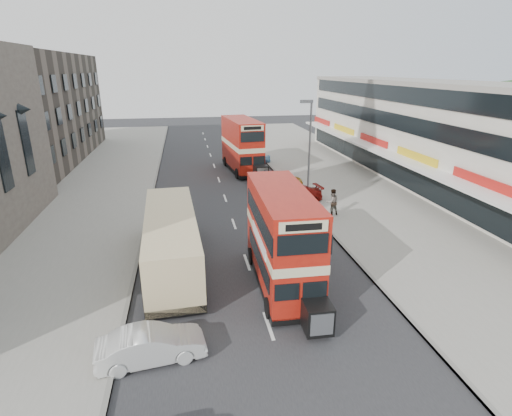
{
  "coord_description": "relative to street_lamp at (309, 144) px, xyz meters",
  "views": [
    {
      "loc": [
        -3.06,
        -12.1,
        10.39
      ],
      "look_at": [
        0.01,
        5.16,
        4.24
      ],
      "focal_mm": 28.05,
      "sensor_mm": 36.0,
      "label": 1
    }
  ],
  "objects": [
    {
      "name": "car_right_b",
      "position": [
        -1.71,
        3.75,
        -4.14
      ],
      "size": [
        4.82,
        2.55,
        1.29
      ],
      "primitive_type": "imported",
      "rotation": [
        0.0,
        0.0,
        -1.66
      ],
      "color": "#C17C13",
      "rests_on": "ground"
    },
    {
      "name": "kerb_right",
      "position": [
        -0.42,
        2.0,
        -4.71
      ],
      "size": [
        0.2,
        90.0,
        0.16
      ],
      "primitive_type": "cube",
      "color": "gray",
      "rests_on": "ground"
    },
    {
      "name": "street_lamp",
      "position": [
        0.0,
        0.0,
        0.0
      ],
      "size": [
        1.0,
        0.2,
        8.12
      ],
      "color": "slate",
      "rests_on": "ground"
    },
    {
      "name": "brick_terrace",
      "position": [
        -28.52,
        20.0,
        1.22
      ],
      "size": [
        14.0,
        28.0,
        12.0
      ],
      "primitive_type": "cube",
      "color": "#66594C",
      "rests_on": "ground"
    },
    {
      "name": "pavement_left",
      "position": [
        -18.52,
        2.0,
        -4.71
      ],
      "size": [
        12.0,
        90.0,
        0.15
      ],
      "primitive_type": "cube",
      "color": "gray",
      "rests_on": "ground"
    },
    {
      "name": "commercial_row",
      "position": [
        13.42,
        4.0,
        -0.09
      ],
      "size": [
        9.9,
        46.2,
        9.3
      ],
      "color": "beige",
      "rests_on": "ground"
    },
    {
      "name": "pavement_right",
      "position": [
        5.48,
        2.0,
        -4.71
      ],
      "size": [
        12.0,
        90.0,
        0.15
      ],
      "primitive_type": "cube",
      "color": "gray",
      "rests_on": "ground"
    },
    {
      "name": "car_right_c",
      "position": [
        -1.65,
        14.67,
        -4.2
      ],
      "size": [
        3.56,
        1.79,
        1.16
      ],
      "primitive_type": "imported",
      "rotation": [
        0.0,
        0.0,
        -1.7
      ],
      "color": "#63A3C7",
      "rests_on": "ground"
    },
    {
      "name": "road_surface",
      "position": [
        -6.52,
        2.0,
        -4.78
      ],
      "size": [
        12.0,
        90.0,
        0.01
      ],
      "primitive_type": "cube",
      "color": "#28282B",
      "rests_on": "ground"
    },
    {
      "name": "coach",
      "position": [
        -10.61,
        -9.72,
        -3.14
      ],
      "size": [
        3.16,
        10.65,
        2.79
      ],
      "rotation": [
        0.0,
        0.0,
        0.04
      ],
      "color": "black",
      "rests_on": "ground"
    },
    {
      "name": "cyclist",
      "position": [
        -3.01,
        2.21,
        -3.99
      ],
      "size": [
        0.69,
        1.63,
        2.23
      ],
      "rotation": [
        0.0,
        0.0,
        -0.02
      ],
      "color": "gray",
      "rests_on": "ground"
    },
    {
      "name": "pedestrian_near",
      "position": [
        0.77,
        -3.77,
        -3.64
      ],
      "size": [
        0.81,
        0.62,
        1.99
      ],
      "primitive_type": "imported",
      "rotation": [
        0.0,
        0.0,
        3.33
      ],
      "color": "gray",
      "rests_on": "pavement_right"
    },
    {
      "name": "car_left_front",
      "position": [
        -11.26,
        -17.28,
        -4.13
      ],
      "size": [
        4.14,
        1.9,
        1.32
      ],
      "primitive_type": "imported",
      "rotation": [
        0.0,
        0.0,
        1.7
      ],
      "color": "silver",
      "rests_on": "ground"
    },
    {
      "name": "bus_second",
      "position": [
        -3.71,
        11.19,
        -2.01
      ],
      "size": [
        3.57,
        9.64,
        5.27
      ],
      "rotation": [
        0.0,
        0.0,
        3.25
      ],
      "color": "black",
      "rests_on": "ground"
    },
    {
      "name": "ground",
      "position": [
        -6.52,
        -18.0,
        -4.78
      ],
      "size": [
        160.0,
        160.0,
        0.0
      ],
      "primitive_type": "plane",
      "color": "#28282B",
      "rests_on": "ground"
    },
    {
      "name": "car_right_a",
      "position": [
        -1.12,
        -0.2,
        -4.12
      ],
      "size": [
        4.83,
        2.49,
        1.34
      ],
      "primitive_type": "imported",
      "rotation": [
        0.0,
        0.0,
        -1.43
      ],
      "color": "maroon",
      "rests_on": "ground"
    },
    {
      "name": "kerb_left",
      "position": [
        -12.62,
        2.0,
        -4.71
      ],
      "size": [
        0.2,
        90.0,
        0.16
      ],
      "primitive_type": "cube",
      "color": "gray",
      "rests_on": "ground"
    },
    {
      "name": "bus_main",
      "position": [
        -5.18,
        -12.66,
        -2.27
      ],
      "size": [
        2.56,
        8.73,
        4.78
      ],
      "rotation": [
        0.0,
        0.0,
        3.12
      ],
      "color": "black",
      "rests_on": "ground"
    }
  ]
}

